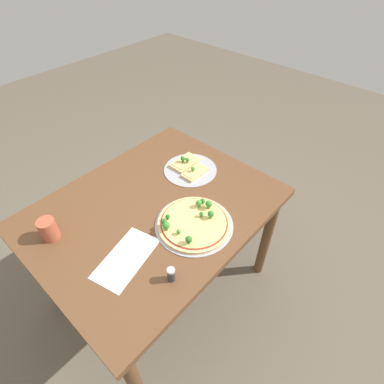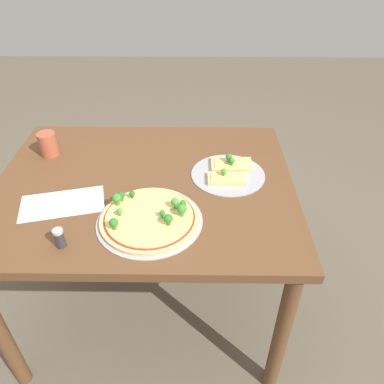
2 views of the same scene
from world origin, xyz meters
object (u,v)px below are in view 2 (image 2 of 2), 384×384
object	(u,v)px
condiment_shaker	(59,238)
pizza_tray_slice	(229,171)
dining_table	(146,202)
pizza_tray_whole	(149,218)
drinking_cup	(48,144)

from	to	relation	value
condiment_shaker	pizza_tray_slice	bearing A→B (deg)	-143.55
dining_table	condiment_shaker	distance (m)	0.44
pizza_tray_whole	drinking_cup	world-z (taller)	drinking_cup
pizza_tray_whole	pizza_tray_slice	xyz separation A→B (m)	(-0.29, -0.30, -0.00)
drinking_cup	condiment_shaker	bearing A→B (deg)	110.71
dining_table	drinking_cup	xyz separation A→B (m)	(0.44, -0.20, 0.15)
dining_table	pizza_tray_slice	bearing A→B (deg)	-169.01
drinking_cup	condiment_shaker	size ratio (longest dim) A/B	1.53
dining_table	pizza_tray_slice	distance (m)	0.36
dining_table	pizza_tray_whole	world-z (taller)	pizza_tray_whole
drinking_cup	condiment_shaker	xyz separation A→B (m)	(-0.21, 0.56, -0.02)
drinking_cup	condiment_shaker	distance (m)	0.59
drinking_cup	condiment_shaker	world-z (taller)	drinking_cup
condiment_shaker	pizza_tray_whole	bearing A→B (deg)	-155.73
dining_table	pizza_tray_whole	size ratio (longest dim) A/B	3.20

